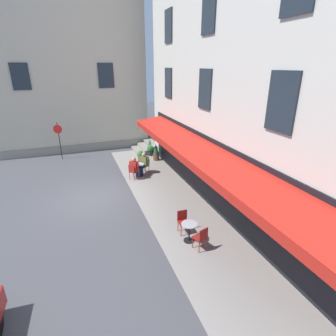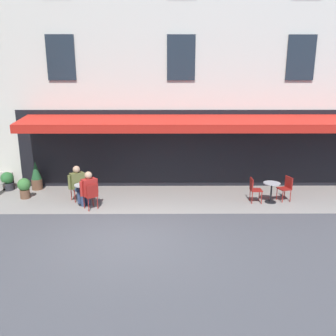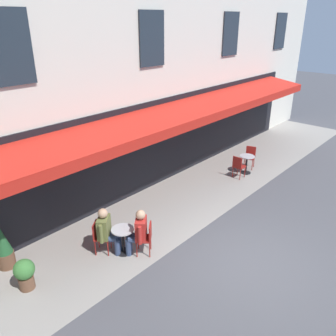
% 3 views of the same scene
% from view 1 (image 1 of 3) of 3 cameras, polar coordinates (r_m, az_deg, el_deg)
% --- Properties ---
extents(ground_plane, '(70.00, 70.00, 0.00)m').
position_cam_1_polar(ground_plane, '(13.87, -15.19, -5.96)').
color(ground_plane, '#4C4C51').
extents(sidewalk_cafe_terrace, '(20.50, 3.20, 0.01)m').
position_cam_1_polar(sidewalk_cafe_terrace, '(11.76, 3.44, -10.39)').
color(sidewalk_cafe_terrace, gray).
rests_on(sidewalk_cafe_terrace, ground_plane).
extents(corner_building_facade, '(10.12, 17.00, 15.00)m').
position_cam_1_polar(corner_building_facade, '(25.59, -28.55, 21.89)').
color(corner_building_facade, beige).
rests_on(corner_building_facade, ground_plane).
extents(back_alley_steps, '(2.40, 1.75, 0.60)m').
position_cam_1_polar(back_alley_steps, '(20.59, -4.35, 4.48)').
color(back_alley_steps, gray).
rests_on(back_alley_steps, ground_plane).
extents(cafe_table_near_entrance, '(0.60, 0.60, 0.75)m').
position_cam_1_polar(cafe_table_near_entrance, '(15.74, -6.24, -0.02)').
color(cafe_table_near_entrance, black).
rests_on(cafe_table_near_entrance, ground_plane).
extents(cafe_chair_red_near_door, '(0.56, 0.56, 0.91)m').
position_cam_1_polar(cafe_chair_red_near_door, '(15.25, -7.65, -0.56)').
color(cafe_chair_red_near_door, maroon).
rests_on(cafe_chair_red_near_door, ground_plane).
extents(cafe_chair_red_facing_street, '(0.56, 0.56, 0.91)m').
position_cam_1_polar(cafe_chair_red_facing_street, '(16.18, -4.85, 0.85)').
color(cafe_chair_red_facing_street, maroon).
rests_on(cafe_chair_red_facing_street, ground_plane).
extents(cafe_table_mid_terrace, '(0.60, 0.60, 0.75)m').
position_cam_1_polar(cafe_table_mid_terrace, '(10.06, 4.61, -13.16)').
color(cafe_table_mid_terrace, black).
rests_on(cafe_table_mid_terrace, ground_plane).
extents(cafe_chair_red_corner_right, '(0.41, 0.41, 0.91)m').
position_cam_1_polar(cafe_chair_red_corner_right, '(10.52, 3.24, -11.09)').
color(cafe_chair_red_corner_right, maroon).
rests_on(cafe_chair_red_corner_right, ground_plane).
extents(cafe_chair_red_corner_left, '(0.50, 0.50, 0.91)m').
position_cam_1_polar(cafe_chair_red_corner_left, '(9.66, 7.21, -14.51)').
color(cafe_chair_red_corner_left, maroon).
rests_on(cafe_chair_red_corner_left, ground_plane).
extents(seated_patron_in_red, '(0.64, 0.66, 1.32)m').
position_cam_1_polar(seated_patron_in_red, '(15.35, -7.19, 0.25)').
color(seated_patron_in_red, navy).
rests_on(seated_patron_in_red, ground_plane).
extents(seated_companion_in_olive, '(0.65, 0.67, 1.34)m').
position_cam_1_polar(seated_companion_in_olive, '(15.96, -5.34, 1.17)').
color(seated_companion_in_olive, navy).
rests_on(seated_companion_in_olive, ground_plane).
extents(no_parking_sign, '(0.19, 0.57, 2.60)m').
position_cam_1_polar(no_parking_sign, '(19.62, -22.58, 6.75)').
color(no_parking_sign, black).
rests_on(no_parking_sign, ground_plane).
extents(potted_plant_entrance_left, '(0.50, 0.50, 0.75)m').
position_cam_1_polar(potted_plant_entrance_left, '(19.39, -3.83, 3.85)').
color(potted_plant_entrance_left, '#2D2D33').
rests_on(potted_plant_entrance_left, ground_plane).
extents(potted_plant_entrance_right, '(0.48, 0.48, 0.78)m').
position_cam_1_polar(potted_plant_entrance_right, '(18.09, -5.96, 2.68)').
color(potted_plant_entrance_right, brown).
rests_on(potted_plant_entrance_right, ground_plane).
extents(potted_plant_under_sign, '(0.41, 0.41, 1.04)m').
position_cam_1_polar(potted_plant_under_sign, '(20.06, -3.98, 4.82)').
color(potted_plant_under_sign, brown).
rests_on(potted_plant_under_sign, ground_plane).
extents(potted_plant_mid_terrace, '(0.42, 0.42, 1.19)m').
position_cam_1_polar(potted_plant_mid_terrace, '(18.29, -2.60, 3.45)').
color(potted_plant_mid_terrace, brown).
rests_on(potted_plant_mid_terrace, ground_plane).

